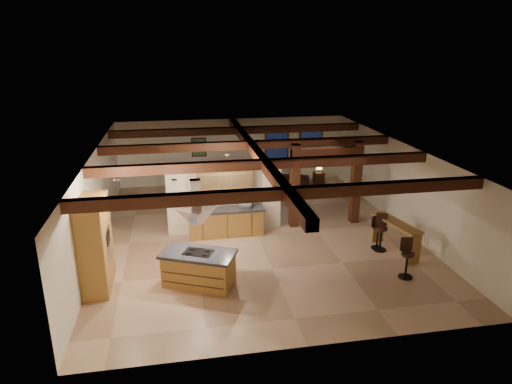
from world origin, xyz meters
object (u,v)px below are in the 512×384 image
dining_table (226,202)px  sofa (285,180)px  bar_counter (396,232)px  kitchen_island (199,268)px

dining_table → sofa: 3.86m
dining_table → bar_counter: size_ratio=1.01×
kitchen_island → dining_table: 5.56m
kitchen_island → dining_table: size_ratio=1.11×
kitchen_island → sofa: kitchen_island is taller
bar_counter → sofa: bearing=103.8°
kitchen_island → dining_table: kitchen_island is taller
bar_counter → kitchen_island: bearing=-171.4°
dining_table → bar_counter: bar_counter is taller
sofa → kitchen_island: bearing=76.0°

